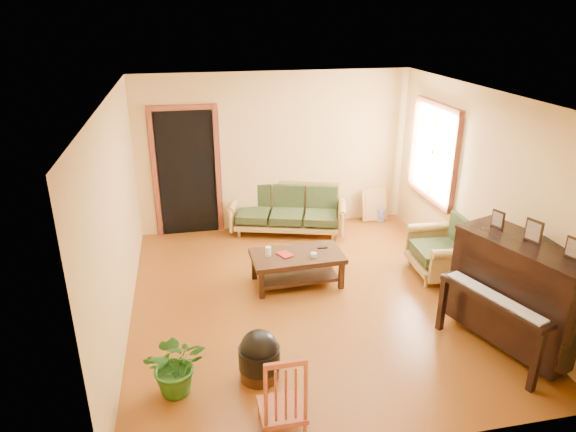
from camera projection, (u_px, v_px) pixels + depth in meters
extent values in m
plane|color=#5F2F0C|center=(310.00, 298.00, 6.67)|extent=(5.00, 5.00, 0.00)
cube|color=black|center=(187.00, 174.00, 8.27)|extent=(1.08, 0.16, 2.05)
cube|color=white|center=(434.00, 152.00, 7.69)|extent=(0.12, 1.36, 1.46)
cube|color=#A7833D|center=(287.00, 210.00, 8.50)|extent=(2.02, 1.29, 0.80)
cube|color=black|center=(297.00, 269.00, 6.96)|extent=(1.25, 0.71, 0.44)
cube|color=#A7833D|center=(442.00, 245.00, 7.11)|extent=(0.91, 0.95, 0.91)
cube|color=black|center=(518.00, 295.00, 5.54)|extent=(1.25, 1.61, 1.26)
cylinder|color=black|center=(259.00, 361.00, 5.18)|extent=(0.49, 0.49, 0.40)
cube|color=#8D3819|center=(282.00, 390.00, 4.46)|extent=(0.40, 0.44, 0.85)
cube|color=gold|center=(374.00, 205.00, 8.99)|extent=(0.46, 0.14, 0.61)
cylinder|color=#2E3D8C|center=(380.00, 214.00, 9.08)|extent=(0.23, 0.23, 0.22)
imported|color=#265C1A|center=(176.00, 364.00, 4.94)|extent=(0.60, 0.52, 0.65)
imported|color=#A41A15|center=(281.00, 256.00, 6.80)|extent=(0.22, 0.25, 0.02)
cylinder|color=white|center=(268.00, 251.00, 6.81)|extent=(0.08, 0.08, 0.13)
cylinder|color=silver|center=(314.00, 255.00, 6.79)|extent=(0.08, 0.08, 0.06)
cube|color=black|center=(323.00, 248.00, 7.04)|extent=(0.14, 0.04, 0.01)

